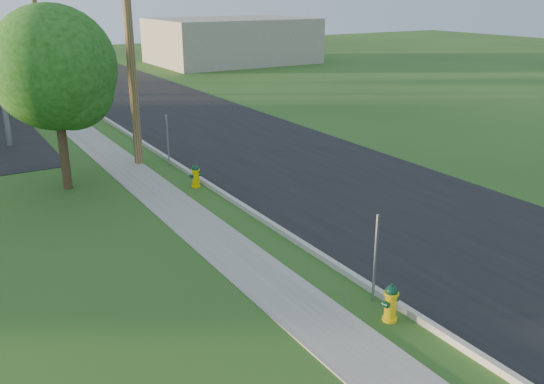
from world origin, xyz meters
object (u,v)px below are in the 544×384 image
at_px(utility_pole_far, 37,18).
at_px(hydrant_far, 83,104).
at_px(utility_pole_mid, 129,32).
at_px(hydrant_mid, 196,176).
at_px(hydrant_near, 391,303).
at_px(tree_verge, 58,73).

bearing_deg(utility_pole_far, hydrant_far, -83.19).
bearing_deg(utility_pole_mid, hydrant_mid, -79.37).
bearing_deg(utility_pole_far, hydrant_near, -88.87).
bearing_deg(tree_verge, hydrant_far, 74.47).
bearing_deg(hydrant_far, utility_pole_far, 96.81).
bearing_deg(hydrant_far, utility_pole_mid, -93.72).
xyz_separation_m(utility_pole_mid, utility_pole_far, (0.00, 18.00, -0.15)).
height_order(utility_pole_far, hydrant_near, utility_pole_far).
bearing_deg(hydrant_far, hydrant_mid, -90.17).
bearing_deg(hydrant_far, hydrant_near, -90.30).
xyz_separation_m(hydrant_near, hydrant_mid, (0.09, 9.79, -0.00)).
bearing_deg(hydrant_near, utility_pole_far, 91.13).
xyz_separation_m(tree_verge, hydrant_near, (3.58, -11.87, -3.47)).
xyz_separation_m(utility_pole_mid, tree_verge, (-2.96, -1.72, -1.08)).
relative_size(tree_verge, hydrant_mid, 7.39).
bearing_deg(hydrant_far, tree_verge, -105.53).
bearing_deg(hydrant_mid, hydrant_far, 89.83).
height_order(utility_pole_mid, tree_verge, utility_pole_mid).
xyz_separation_m(tree_verge, hydrant_mid, (3.67, -2.08, -3.48)).
distance_m(utility_pole_mid, tree_verge, 3.58).
bearing_deg(tree_verge, utility_pole_far, 81.47).
bearing_deg(hydrant_mid, tree_verge, 150.48).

